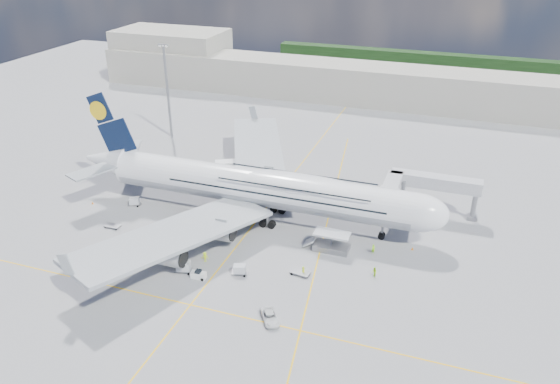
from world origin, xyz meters
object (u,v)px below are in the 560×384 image
(crew_wing, at_px, (208,237))
(cone_tail, at_px, (92,203))
(catering_truck_outer, at_px, (249,137))
(cone_wing_right_outer, at_px, (146,264))
(cone_wing_left_inner, at_px, (245,168))
(cargo_loader, at_px, (331,244))
(cone_wing_left_outer, at_px, (266,155))
(baggage_tug, at_px, (198,275))
(crew_nose, at_px, (373,249))
(crew_van, at_px, (303,270))
(crew_loader, at_px, (374,272))
(jet_bridge, at_px, (418,186))
(cone_wing_right_inner, at_px, (160,255))
(dolly_row_b, at_px, (128,256))
(service_van, at_px, (270,317))
(airliner, at_px, (260,187))
(dolly_nose_near, at_px, (240,269))
(light_mast, at_px, (167,90))
(catering_truck_inner, at_px, (230,171))
(dolly_back, at_px, (134,201))
(dolly_row_a, at_px, (112,226))
(crew_tug, at_px, (205,257))
(dolly_row_c, at_px, (184,266))
(dolly_nose_far, at_px, (300,272))
(cone_nose, at_px, (412,248))

(crew_wing, distance_m, cone_tail, 30.33)
(catering_truck_outer, bearing_deg, cone_wing_right_outer, -59.43)
(cone_wing_left_inner, bearing_deg, cargo_loader, -44.31)
(cone_wing_left_outer, bearing_deg, cargo_loader, -54.42)
(baggage_tug, bearing_deg, cone_tail, 149.76)
(crew_nose, xyz_separation_m, crew_van, (-10.09, -10.52, -0.12))
(cone_tail, bearing_deg, crew_loader, -5.91)
(crew_loader, bearing_deg, cone_wing_right_outer, -102.37)
(crew_nose, bearing_deg, cone_wing_right_outer, 165.60)
(jet_bridge, distance_m, crew_loader, 24.82)
(cone_wing_right_inner, bearing_deg, cargo_loader, 23.46)
(cone_wing_left_inner, bearing_deg, dolly_row_b, -96.65)
(catering_truck_outer, xyz_separation_m, service_van, (30.43, -66.21, -1.47))
(catering_truck_outer, relative_size, cone_wing_right_outer, 16.63)
(crew_nose, height_order, cone_wing_left_outer, crew_nose)
(baggage_tug, xyz_separation_m, crew_wing, (-3.90, 11.45, 0.10))
(airliner, distance_m, catering_truck_outer, 41.04)
(dolly_row_b, bearing_deg, baggage_tug, -26.40)
(crew_loader, bearing_deg, cone_wing_right_inner, -106.71)
(jet_bridge, xyz_separation_m, dolly_nose_near, (-25.75, -30.64, -5.91))
(light_mast, xyz_separation_m, dolly_nose_near, (44.06, -54.71, -12.26))
(catering_truck_inner, bearing_deg, baggage_tug, -101.90)
(dolly_back, relative_size, cone_wing_right_inner, 5.47)
(cone_wing_left_outer, bearing_deg, crew_van, -62.38)
(jet_bridge, height_order, crew_van, jet_bridge)
(dolly_row_a, xyz_separation_m, cone_wing_left_inner, (14.01, 34.37, -0.07))
(crew_tug, relative_size, cone_wing_left_inner, 3.29)
(dolly_row_c, xyz_separation_m, cone_tail, (-30.48, 15.79, -0.78))
(dolly_row_b, bearing_deg, crew_loader, -9.09)
(dolly_row_c, relative_size, baggage_tug, 1.33)
(dolly_row_c, xyz_separation_m, cone_wing_right_inner, (-6.41, 2.77, -0.81))
(jet_bridge, relative_size, cargo_loader, 2.20)
(cone_wing_right_inner, height_order, cone_tail, cone_tail)
(dolly_nose_far, height_order, cone_wing_right_inner, cone_wing_right_inner)
(crew_tug, bearing_deg, dolly_nose_far, -4.77)
(dolly_nose_near, bearing_deg, cone_tail, 147.02)
(service_van, bearing_deg, jet_bridge, 33.77)
(catering_truck_outer, xyz_separation_m, cone_wing_left_outer, (7.29, -6.51, -1.83))
(crew_nose, distance_m, cone_wing_right_outer, 40.76)
(dolly_nose_near, height_order, cone_tail, dolly_nose_near)
(catering_truck_outer, bearing_deg, catering_truck_inner, -53.54)
(crew_van, height_order, cone_tail, crew_van)
(crew_wing, bearing_deg, crew_van, -110.58)
(cargo_loader, bearing_deg, cone_wing_left_inner, 135.69)
(crew_loader, xyz_separation_m, crew_van, (-11.60, -3.29, -0.16))
(dolly_row_b, height_order, crew_tug, crew_tug)
(jet_bridge, xyz_separation_m, cone_nose, (1.27, -13.01, -6.58))
(dolly_back, bearing_deg, cone_wing_right_outer, -77.25)
(cone_wing_right_outer, bearing_deg, catering_truck_outer, 94.49)
(dolly_nose_far, height_order, crew_nose, crew_nose)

